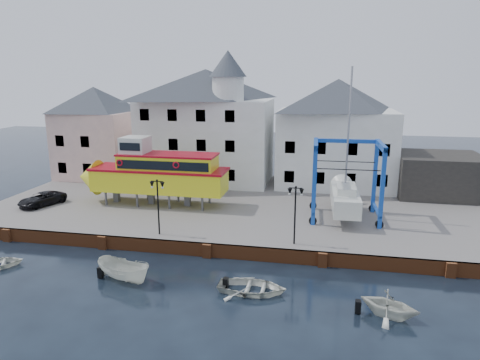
# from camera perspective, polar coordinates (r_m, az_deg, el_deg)

# --- Properties ---
(ground) EXTENTS (140.00, 140.00, 0.00)m
(ground) POSITION_cam_1_polar(r_m,az_deg,el_deg) (30.80, -4.38, -10.22)
(ground) COLOR black
(ground) RESTS_ON ground
(hardstanding) EXTENTS (44.00, 22.00, 1.00)m
(hardstanding) POSITION_cam_1_polar(r_m,az_deg,el_deg) (40.67, -0.31, -3.42)
(hardstanding) COLOR #676059
(hardstanding) RESTS_ON ground
(quay_wall) EXTENTS (44.00, 0.47, 1.00)m
(quay_wall) POSITION_cam_1_polar(r_m,az_deg,el_deg) (30.69, -4.35, -9.29)
(quay_wall) COLOR brown
(quay_wall) RESTS_ON ground
(building_pink) EXTENTS (8.00, 7.00, 10.30)m
(building_pink) POSITION_cam_1_polar(r_m,az_deg,el_deg) (52.27, -18.57, 6.03)
(building_pink) COLOR #D0A6A1
(building_pink) RESTS_ON hardstanding
(building_white_main) EXTENTS (14.00, 8.30, 14.00)m
(building_white_main) POSITION_cam_1_polar(r_m,az_deg,el_deg) (47.47, -4.37, 7.45)
(building_white_main) COLOR silver
(building_white_main) RESTS_ON hardstanding
(building_white_right) EXTENTS (12.00, 8.00, 11.20)m
(building_white_right) POSITION_cam_1_polar(r_m,az_deg,el_deg) (46.51, 12.67, 6.10)
(building_white_right) COLOR silver
(building_white_right) RESTS_ON hardstanding
(shed_dark) EXTENTS (8.00, 7.00, 4.00)m
(shed_dark) POSITION_cam_1_polar(r_m,az_deg,el_deg) (46.53, 24.88, 0.66)
(shed_dark) COLOR #272522
(shed_dark) RESTS_ON hardstanding
(lamp_post_left) EXTENTS (1.12, 0.32, 4.20)m
(lamp_post_left) POSITION_cam_1_polar(r_m,az_deg,el_deg) (31.71, -10.94, -1.72)
(lamp_post_left) COLOR black
(lamp_post_left) RESTS_ON hardstanding
(lamp_post_right) EXTENTS (1.12, 0.32, 4.20)m
(lamp_post_right) POSITION_cam_1_polar(r_m,az_deg,el_deg) (29.55, 7.40, -2.72)
(lamp_post_right) COLOR black
(lamp_post_right) RESTS_ON hardstanding
(tour_boat) EXTENTS (14.18, 3.44, 6.17)m
(tour_boat) POSITION_cam_1_polar(r_m,az_deg,el_deg) (39.65, -11.83, 0.93)
(tour_boat) COLOR #59595E
(tour_boat) RESTS_ON hardstanding
(travel_lift) EXTENTS (5.81, 8.14, 12.23)m
(travel_lift) POSITION_cam_1_polar(r_m,az_deg,el_deg) (36.80, 13.77, -1.54)
(travel_lift) COLOR #1245AC
(travel_lift) RESTS_ON hardstanding
(van) EXTENTS (3.37, 4.64, 1.17)m
(van) POSITION_cam_1_polar(r_m,az_deg,el_deg) (42.88, -24.89, -2.31)
(van) COLOR black
(van) RESTS_ON hardstanding
(motorboat_a) EXTENTS (4.26, 2.65, 1.54)m
(motorboat_a) POSITION_cam_1_polar(r_m,az_deg,el_deg) (28.47, -15.14, -12.78)
(motorboat_a) COLOR silver
(motorboat_a) RESTS_ON ground
(motorboat_b) EXTENTS (4.09, 2.94, 0.84)m
(motorboat_b) POSITION_cam_1_polar(r_m,az_deg,el_deg) (26.21, 1.62, -14.70)
(motorboat_b) COLOR silver
(motorboat_b) RESTS_ON ground
(motorboat_c) EXTENTS (3.83, 3.60, 1.61)m
(motorboat_c) POSITION_cam_1_polar(r_m,az_deg,el_deg) (25.18, 19.18, -16.79)
(motorboat_c) COLOR silver
(motorboat_c) RESTS_ON ground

